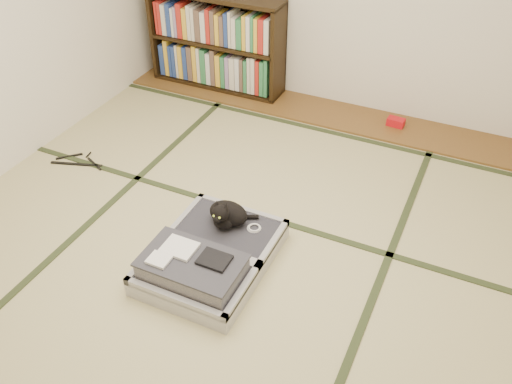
% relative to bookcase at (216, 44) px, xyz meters
% --- Properties ---
extents(floor, '(4.50, 4.50, 0.00)m').
position_rel_bookcase_xyz_m(floor, '(1.18, -2.07, -0.45)').
color(floor, tan).
rests_on(floor, ground).
extents(wood_strip, '(4.00, 0.50, 0.02)m').
position_rel_bookcase_xyz_m(wood_strip, '(1.18, -0.07, -0.44)').
color(wood_strip, brown).
rests_on(wood_strip, ground).
extents(red_item, '(0.16, 0.10, 0.07)m').
position_rel_bookcase_xyz_m(red_item, '(1.82, -0.04, -0.40)').
color(red_item, red).
rests_on(red_item, wood_strip).
extents(room_shell, '(4.50, 4.50, 4.50)m').
position_rel_bookcase_xyz_m(room_shell, '(1.18, -2.07, 1.01)').
color(room_shell, white).
rests_on(room_shell, ground).
extents(tatami_borders, '(4.00, 4.50, 0.01)m').
position_rel_bookcase_xyz_m(tatami_borders, '(1.18, -1.58, -0.45)').
color(tatami_borders, '#2D381E').
rests_on(tatami_borders, ground).
extents(bookcase, '(1.34, 0.31, 0.92)m').
position_rel_bookcase_xyz_m(bookcase, '(0.00, 0.00, 0.00)').
color(bookcase, black).
rests_on(bookcase, wood_strip).
extents(suitcase, '(0.69, 0.92, 0.27)m').
position_rel_bookcase_xyz_m(suitcase, '(1.16, -2.28, -0.36)').
color(suitcase, '#ADACB1').
rests_on(suitcase, floor).
extents(cat, '(0.31, 0.31, 0.25)m').
position_rel_bookcase_xyz_m(cat, '(1.14, -1.99, -0.23)').
color(cat, black).
rests_on(cat, suitcase).
extents(cable_coil, '(0.10, 0.10, 0.02)m').
position_rel_bookcase_xyz_m(cable_coil, '(1.32, -1.95, -0.31)').
color(cable_coil, white).
rests_on(cable_coil, suitcase).
extents(hanger, '(0.44, 0.27, 0.01)m').
position_rel_bookcase_xyz_m(hanger, '(-0.38, -1.69, -0.44)').
color(hanger, black).
rests_on(hanger, floor).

